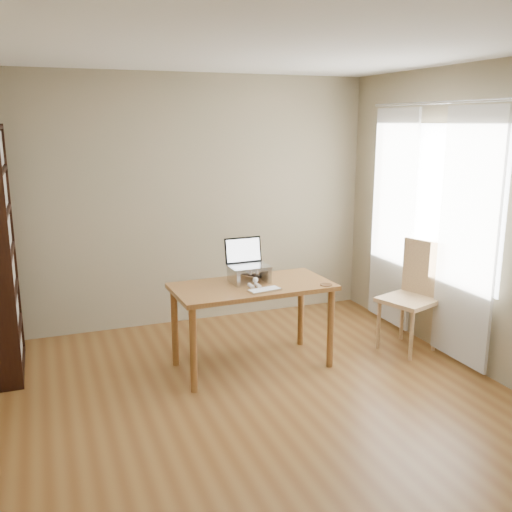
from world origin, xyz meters
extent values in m
cube|color=brown|center=(0.00, 0.00, -0.01)|extent=(4.00, 4.50, 0.02)
cube|color=silver|center=(0.00, 0.00, 2.61)|extent=(4.00, 4.50, 0.02)
cube|color=gray|center=(0.00, 2.26, 1.30)|extent=(4.00, 0.02, 2.60)
cube|color=gray|center=(2.01, 0.00, 1.30)|extent=(0.02, 4.50, 2.60)
cube|color=white|center=(1.98, 0.80, 1.40)|extent=(0.01, 1.80, 1.40)
cube|color=black|center=(-1.84, 1.55, 0.03)|extent=(0.30, 0.84, 0.02)
cube|color=black|center=(-1.81, 1.55, 0.20)|extent=(0.20, 0.78, 0.28)
cube|color=black|center=(-1.84, 1.55, 0.37)|extent=(0.30, 0.84, 0.03)
cube|color=black|center=(-1.81, 1.55, 0.54)|extent=(0.20, 0.78, 0.28)
cube|color=black|center=(-1.81, 1.55, 0.88)|extent=(0.20, 0.78, 0.28)
cube|color=white|center=(1.92, 0.25, 1.15)|extent=(0.03, 0.70, 2.20)
cube|color=white|center=(1.92, 1.35, 1.15)|extent=(0.03, 0.70, 2.20)
cylinder|color=silver|center=(1.92, 0.80, 2.28)|extent=(0.03, 1.90, 0.03)
cube|color=brown|center=(0.20, 0.88, 0.73)|extent=(1.39, 0.73, 0.04)
cylinder|color=brown|center=(-0.42, 1.16, 0.35)|extent=(0.06, 0.06, 0.71)
cylinder|color=brown|center=(0.83, 1.16, 0.35)|extent=(0.06, 0.06, 0.71)
cylinder|color=brown|center=(-0.42, 0.59, 0.35)|extent=(0.06, 0.06, 0.71)
cylinder|color=brown|center=(0.83, 0.59, 0.35)|extent=(0.06, 0.06, 0.71)
cube|color=silver|center=(0.06, 0.96, 0.81)|extent=(0.03, 0.25, 0.12)
cube|color=silver|center=(0.35, 0.96, 0.81)|extent=(0.03, 0.25, 0.12)
cube|color=silver|center=(0.20, 0.96, 0.88)|extent=(0.32, 0.25, 0.01)
cube|color=silver|center=(0.20, 0.96, 0.89)|extent=(0.35, 0.25, 0.02)
cube|color=black|center=(0.20, 1.09, 1.01)|extent=(0.34, 0.06, 0.23)
cube|color=white|center=(0.20, 1.09, 1.01)|extent=(0.31, 0.05, 0.20)
cube|color=silver|center=(0.23, 0.66, 0.76)|extent=(0.29, 0.16, 0.02)
cube|color=white|center=(0.23, 0.66, 0.77)|extent=(0.27, 0.14, 0.00)
cylinder|color=#54301C|center=(0.79, 0.63, 0.75)|extent=(0.11, 0.11, 0.01)
ellipsoid|color=#473E38|center=(0.19, 0.99, 0.82)|extent=(0.18, 0.40, 0.14)
ellipsoid|color=#473E38|center=(0.19, 1.10, 0.81)|extent=(0.16, 0.17, 0.13)
ellipsoid|color=#473E38|center=(0.19, 0.80, 0.84)|extent=(0.10, 0.10, 0.10)
ellipsoid|color=white|center=(0.19, 0.84, 0.80)|extent=(0.09, 0.09, 0.08)
sphere|color=white|center=(0.19, 0.76, 0.82)|extent=(0.05, 0.05, 0.05)
cone|color=#473E38|center=(0.16, 0.80, 0.88)|extent=(0.03, 0.04, 0.04)
cone|color=#473E38|center=(0.21, 0.80, 0.88)|extent=(0.03, 0.04, 0.04)
cylinder|color=white|center=(0.16, 0.79, 0.77)|extent=(0.03, 0.09, 0.03)
cylinder|color=white|center=(0.22, 0.79, 0.77)|extent=(0.03, 0.09, 0.03)
cylinder|color=#473E38|center=(0.28, 1.12, 0.77)|extent=(0.14, 0.21, 0.03)
cube|color=tan|center=(1.70, 0.70, 0.49)|extent=(0.58, 0.58, 0.04)
cylinder|color=tan|center=(1.51, 0.52, 0.24)|extent=(0.04, 0.04, 0.49)
cylinder|color=tan|center=(1.88, 0.52, 0.24)|extent=(0.04, 0.04, 0.49)
cylinder|color=tan|center=(1.51, 0.89, 0.24)|extent=(0.04, 0.04, 0.49)
cylinder|color=tan|center=(1.88, 0.89, 0.24)|extent=(0.04, 0.04, 0.49)
cube|color=tan|center=(1.90, 0.70, 0.76)|extent=(0.17, 0.42, 0.54)
camera|label=1|loc=(-1.45, -3.54, 2.12)|focal=40.00mm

